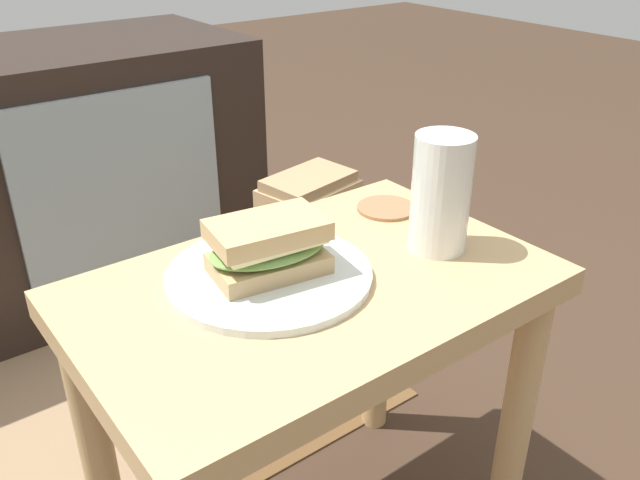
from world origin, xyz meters
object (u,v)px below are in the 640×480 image
Objects in this scene: tv_cabinet at (35,182)px; plate at (269,275)px; sandwich_front at (268,247)px; paper_bag at (309,262)px; beer_glass at (441,194)px; coaster at (386,208)px.

plate is at bearing -87.86° from tv_cabinet.
plate is 1.59× the size of sandwich_front.
sandwich_front is (0.03, -0.91, 0.21)m from tv_cabinet.
tv_cabinet is 0.65m from paper_bag.
tv_cabinet is 6.24× the size of sandwich_front.
beer_glass reaches higher than plate.
tv_cabinet is 0.93m from plate.
coaster is at bearing 14.09° from plate.
sandwich_front is 1.02× the size of beer_glass.
sandwich_front is 0.23m from beer_glass.
tv_cabinet reaches higher than sandwich_front.
paper_bag is (0.13, 0.46, -0.35)m from beer_glass.
coaster is 0.22× the size of paper_bag.
plate is (0.03, -0.91, 0.17)m from tv_cabinet.
sandwich_front is at bearing -131.35° from paper_bag.
tv_cabinet is at bearing 92.14° from sandwich_front.
beer_glass is 1.79× the size of coaster.
coaster is (0.24, 0.06, -0.00)m from plate.
tv_cabinet reaches higher than paper_bag.
sandwich_front is 0.40× the size of paper_bag.
beer_glass is 0.59m from paper_bag.
tv_cabinet is 3.93× the size of plate.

